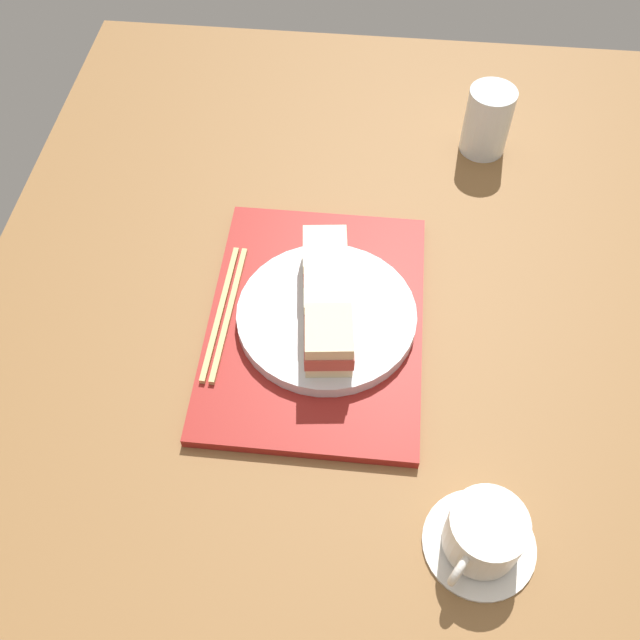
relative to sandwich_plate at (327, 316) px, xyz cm
name	(u,v)px	position (x,y,z in cm)	size (l,w,h in cm)	color
ground_plane	(344,369)	(5.26, 2.73, -3.83)	(140.00, 100.00, 3.00)	brown
serving_tray	(316,322)	(-0.05, -1.38, -1.60)	(37.13, 27.06, 1.46)	maroon
sandwich_plate	(327,316)	(0.00, 0.00, 0.00)	(22.61, 22.61, 1.75)	silver
sandwich_near	(325,260)	(-6.15, -0.81, 3.63)	(7.71, 6.32, 5.50)	beige
sandwich_middle	(327,298)	(0.00, 0.00, 3.62)	(7.49, 6.30, 5.50)	beige
sandwich_far	(329,340)	(6.15, 0.81, 3.66)	(7.71, 6.52, 5.57)	beige
chopsticks_pair	(225,312)	(0.28, -12.98, -0.52)	(21.19, 2.45, 0.70)	tan
coffee_cup	(483,535)	(26.60, 18.62, 0.79)	(12.02, 12.02, 6.68)	silver
drinking_glass	(487,121)	(-36.40, 20.83, 2.92)	(6.98, 6.98, 10.50)	silver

